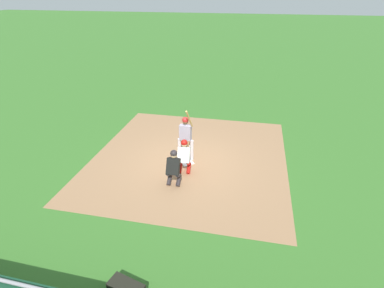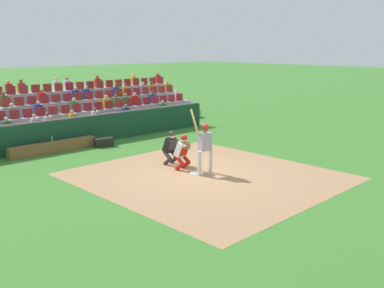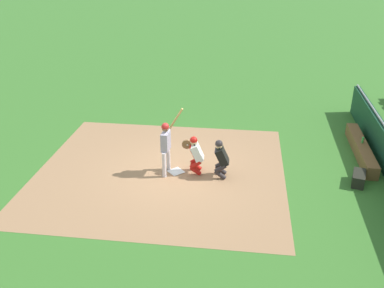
{
  "view_description": "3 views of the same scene",
  "coord_description": "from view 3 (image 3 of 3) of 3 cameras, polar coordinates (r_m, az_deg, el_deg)",
  "views": [
    {
      "loc": [
        2.46,
        -9.51,
        5.89
      ],
      "look_at": [
        0.36,
        -0.69,
        1.2
      ],
      "focal_mm": 28.05,
      "sensor_mm": 36.0,
      "label": 1
    },
    {
      "loc": [
        9.99,
        10.48,
        4.26
      ],
      "look_at": [
        -0.14,
        -0.38,
        0.94
      ],
      "focal_mm": 41.08,
      "sensor_mm": 36.0,
      "label": 2
    },
    {
      "loc": [
        -11.82,
        -2.33,
        6.73
      ],
      "look_at": [
        -0.25,
        -0.56,
        1.17
      ],
      "focal_mm": 39.49,
      "sensor_mm": 36.0,
      "label": 3
    }
  ],
  "objects": [
    {
      "name": "equipment_duffel_bag",
      "position": [
        14.02,
        21.57,
        -4.34
      ],
      "size": [
        0.84,
        0.53,
        0.37
      ],
      "primitive_type": "cube",
      "rotation": [
        0.0,
        0.0,
        -0.24
      ],
      "color": "black",
      "rests_on": "ground_plane"
    },
    {
      "name": "batter_at_plate",
      "position": [
        13.25,
        -3.52,
        0.21
      ],
      "size": [
        0.63,
        0.67,
        2.2
      ],
      "color": "silver",
      "rests_on": "ground_plane"
    },
    {
      "name": "home_plate_umpire",
      "position": [
        13.23,
        3.92,
        -1.76
      ],
      "size": [
        0.47,
        0.47,
        1.29
      ],
      "color": "#2D2629",
      "rests_on": "ground_plane"
    },
    {
      "name": "home_plate_marker",
      "position": [
        13.79,
        -2.17,
        -3.72
      ],
      "size": [
        0.62,
        0.62,
        0.02
      ],
      "primitive_type": "cube",
      "rotation": [
        0.0,
        0.0,
        0.79
      ],
      "color": "white",
      "rests_on": "infield_dirt_patch"
    },
    {
      "name": "ground_plane",
      "position": [
        13.8,
        -2.17,
        -3.78
      ],
      "size": [
        160.0,
        160.0,
        0.0
      ],
      "primitive_type": "plane",
      "color": "#39712A"
    },
    {
      "name": "catcher_crouching",
      "position": [
        13.43,
        0.44,
        -1.15
      ],
      "size": [
        0.49,
        0.74,
        1.29
      ],
      "color": "#B31611",
      "rests_on": "ground_plane"
    },
    {
      "name": "infield_dirt_patch",
      "position": [
        13.89,
        -4.2,
        -3.61
      ],
      "size": [
        7.59,
        8.16,
        0.01
      ],
      "primitive_type": "cube",
      "rotation": [
        0.0,
        0.0,
        0.02
      ],
      "color": "#A07652",
      "rests_on": "ground_plane"
    },
    {
      "name": "dugout_bench",
      "position": [
        15.93,
        21.84,
        -0.63
      ],
      "size": [
        3.69,
        0.4,
        0.44
      ],
      "primitive_type": "cube",
      "color": "brown",
      "rests_on": "ground_plane"
    },
    {
      "name": "water_bottle_on_bench",
      "position": [
        15.83,
        22.06,
        0.49
      ],
      "size": [
        0.07,
        0.07,
        0.23
      ],
      "primitive_type": "cylinder",
      "color": "green",
      "rests_on": "dugout_bench"
    }
  ]
}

